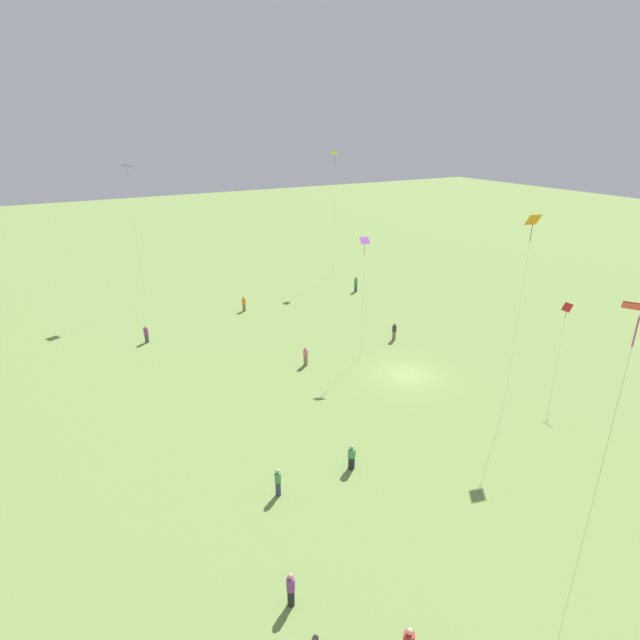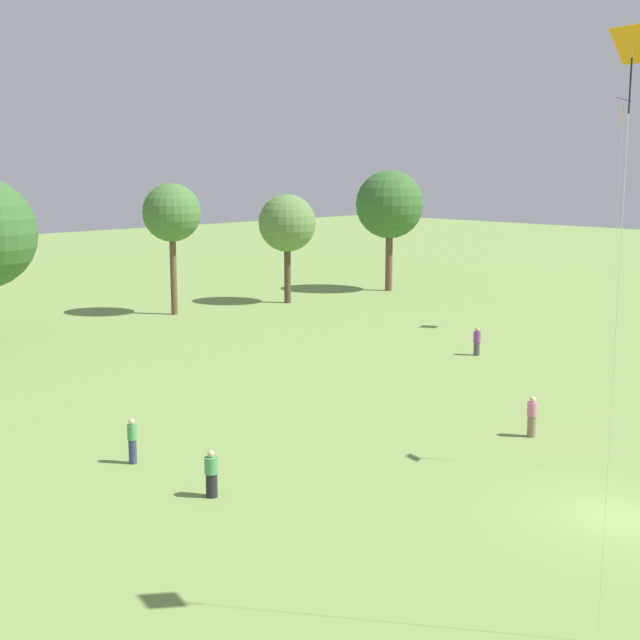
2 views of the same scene
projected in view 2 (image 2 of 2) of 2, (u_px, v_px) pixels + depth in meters
ground_plane at (614, 518)px, 28.06m from camera, size 240.00×240.00×0.00m
tree_4 at (172, 214)px, 64.78m from camera, size 4.26×4.26×9.65m
tree_5 at (287, 224)px, 70.41m from camera, size 4.56×4.56×8.68m
tree_6 at (390, 205)px, 77.15m from camera, size 5.89×5.89×10.49m
person_3 at (132, 441)px, 33.06m from camera, size 0.47×0.47×1.73m
person_4 at (532, 417)px, 36.31m from camera, size 0.56×0.56×1.69m
person_5 at (211, 474)px, 29.74m from camera, size 0.47×0.47×1.62m
person_9 at (477, 342)px, 51.81m from camera, size 0.45×0.45×1.65m
kite_2 at (623, 111)px, 56.34m from camera, size 1.22×1.20×15.15m
kite_3 at (631, 78)px, 18.58m from camera, size 0.72×0.97×13.82m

